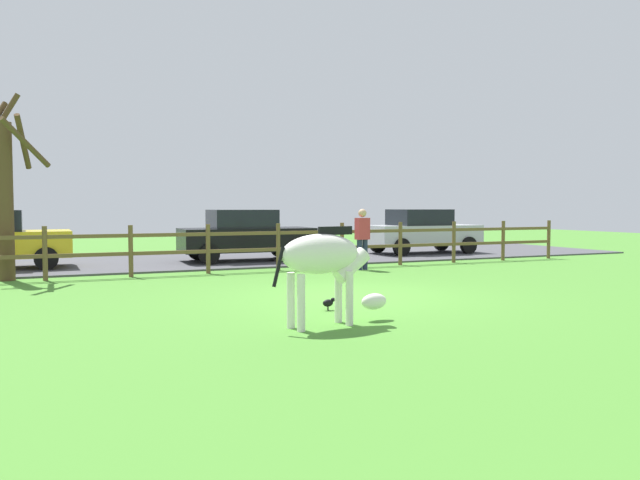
{
  "coord_description": "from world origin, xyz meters",
  "views": [
    {
      "loc": [
        -5.2,
        -10.29,
        1.68
      ],
      "look_at": [
        -0.23,
        0.95,
        1.02
      ],
      "focal_mm": 34.29,
      "sensor_mm": 36.0,
      "label": 1
    }
  ],
  "objects_px": {
    "bare_tree": "(6,191)",
    "visitor_near_fence": "(362,236)",
    "parked_car_black": "(246,235)",
    "crow_on_grass": "(329,303)",
    "parked_car_silver": "(422,231)",
    "zebra": "(326,261)"
  },
  "relations": [
    {
      "from": "bare_tree",
      "to": "visitor_near_fence",
      "type": "xyz_separation_m",
      "value": [
        8.57,
        -1.16,
        -1.15
      ]
    },
    {
      "from": "parked_car_black",
      "to": "crow_on_grass",
      "type": "bearing_deg",
      "value": -98.37
    },
    {
      "from": "parked_car_silver",
      "to": "parked_car_black",
      "type": "relative_size",
      "value": 1.0
    },
    {
      "from": "zebra",
      "to": "parked_car_silver",
      "type": "height_order",
      "value": "parked_car_silver"
    },
    {
      "from": "parked_car_black",
      "to": "visitor_near_fence",
      "type": "distance_m",
      "value": 4.1
    },
    {
      "from": "crow_on_grass",
      "to": "zebra",
      "type": "bearing_deg",
      "value": -116.53
    },
    {
      "from": "parked_car_silver",
      "to": "zebra",
      "type": "bearing_deg",
      "value": -128.99
    },
    {
      "from": "crow_on_grass",
      "to": "visitor_near_fence",
      "type": "relative_size",
      "value": 0.13
    },
    {
      "from": "bare_tree",
      "to": "parked_car_silver",
      "type": "height_order",
      "value": "bare_tree"
    },
    {
      "from": "zebra",
      "to": "parked_car_silver",
      "type": "xyz_separation_m",
      "value": [
        8.55,
        10.57,
        -0.08
      ]
    },
    {
      "from": "zebra",
      "to": "parked_car_black",
      "type": "bearing_deg",
      "value": 79.33
    },
    {
      "from": "bare_tree",
      "to": "parked_car_black",
      "type": "bearing_deg",
      "value": 19.85
    },
    {
      "from": "bare_tree",
      "to": "zebra",
      "type": "xyz_separation_m",
      "value": [
        4.45,
        -7.86,
        -1.13
      ]
    },
    {
      "from": "parked_car_black",
      "to": "visitor_near_fence",
      "type": "xyz_separation_m",
      "value": [
        2.21,
        -3.46,
        0.06
      ]
    },
    {
      "from": "crow_on_grass",
      "to": "parked_car_black",
      "type": "bearing_deg",
      "value": 81.63
    },
    {
      "from": "bare_tree",
      "to": "parked_car_black",
      "type": "xyz_separation_m",
      "value": [
        6.36,
        2.3,
        -1.21
      ]
    },
    {
      "from": "visitor_near_fence",
      "to": "parked_car_black",
      "type": "bearing_deg",
      "value": 122.52
    },
    {
      "from": "parked_car_silver",
      "to": "parked_car_black",
      "type": "xyz_separation_m",
      "value": [
        -6.64,
        -0.4,
        0.0
      ]
    },
    {
      "from": "crow_on_grass",
      "to": "visitor_near_fence",
      "type": "bearing_deg",
      "value": 57.39
    },
    {
      "from": "zebra",
      "to": "parked_car_silver",
      "type": "distance_m",
      "value": 13.59
    },
    {
      "from": "zebra",
      "to": "bare_tree",
      "type": "bearing_deg",
      "value": 119.49
    },
    {
      "from": "bare_tree",
      "to": "visitor_near_fence",
      "type": "bearing_deg",
      "value": -7.73
    }
  ]
}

